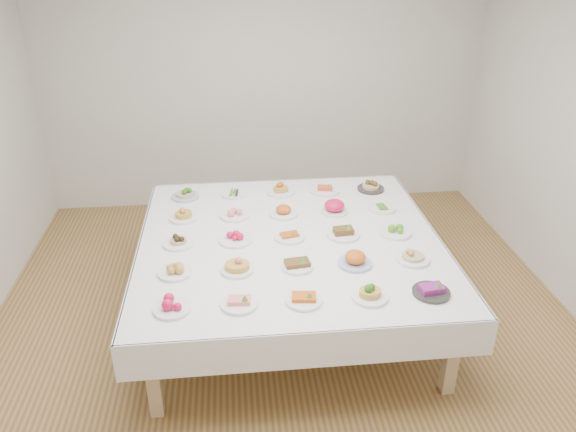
{
  "coord_description": "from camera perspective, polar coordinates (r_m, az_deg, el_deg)",
  "views": [
    {
      "loc": [
        -0.38,
        -3.83,
        2.97
      ],
      "look_at": [
        0.05,
        0.28,
        0.88
      ],
      "focal_mm": 35.0,
      "sensor_mm": 36.0,
      "label": 1
    }
  ],
  "objects": [
    {
      "name": "dish_24",
      "position": [
        5.45,
        8.43,
        3.32
      ],
      "size": [
        0.25,
        0.25,
        0.15
      ],
      "color": "#2D2A28",
      "rests_on": "display_table"
    },
    {
      "name": "dish_6",
      "position": [
        4.12,
        -5.21,
        -4.82
      ],
      "size": [
        0.24,
        0.24,
        0.14
      ],
      "color": "white",
      "rests_on": "display_table"
    },
    {
      "name": "dish_7",
      "position": [
        4.15,
        0.94,
        -4.65
      ],
      "size": [
        0.24,
        0.24,
        0.11
      ],
      "color": "white",
      "rests_on": "display_table"
    },
    {
      "name": "dish_9",
      "position": [
        4.34,
        12.61,
        -3.72
      ],
      "size": [
        0.25,
        0.25,
        0.13
      ],
      "color": "white",
      "rests_on": "display_table"
    },
    {
      "name": "dish_11",
      "position": [
        4.52,
        -5.36,
        -2.09
      ],
      "size": [
        0.27,
        0.27,
        0.1
      ],
      "color": "white",
      "rests_on": "display_table"
    },
    {
      "name": "room_envelope",
      "position": [
        4.01,
        -0.32,
        10.35
      ],
      "size": [
        5.02,
        5.02,
        2.81
      ],
      "color": "#9C7641",
      "rests_on": "ground"
    },
    {
      "name": "dish_8",
      "position": [
        4.21,
        6.85,
        -4.2
      ],
      "size": [
        0.25,
        0.25,
        0.14
      ],
      "color": "#4C66B2",
      "rests_on": "display_table"
    },
    {
      "name": "dish_17",
      "position": [
        4.91,
        -0.46,
        0.7
      ],
      "size": [
        0.25,
        0.25,
        0.13
      ],
      "color": "white",
      "rests_on": "display_table"
    },
    {
      "name": "dish_18",
      "position": [
        4.97,
        4.74,
        1.03
      ],
      "size": [
        0.23,
        0.23,
        0.14
      ],
      "color": "white",
      "rests_on": "display_table"
    },
    {
      "name": "dish_21",
      "position": [
        5.32,
        -5.5,
        2.29
      ],
      "size": [
        0.23,
        0.23,
        0.05
      ],
      "color": "white",
      "rests_on": "display_table"
    },
    {
      "name": "dish_0",
      "position": [
        3.79,
        -11.75,
        -8.66
      ],
      "size": [
        0.26,
        0.26,
        0.12
      ],
      "color": "white",
      "rests_on": "display_table"
    },
    {
      "name": "dish_20",
      "position": [
        5.32,
        -10.41,
        2.54
      ],
      "size": [
        0.27,
        0.27,
        0.15
      ],
      "color": "#4C66B2",
      "rests_on": "display_table"
    },
    {
      "name": "dish_1",
      "position": [
        3.77,
        -4.99,
        -8.42
      ],
      "size": [
        0.25,
        0.25,
        0.11
      ],
      "color": "white",
      "rests_on": "display_table"
    },
    {
      "name": "dish_10",
      "position": [
        4.53,
        -11.09,
        -2.24
      ],
      "size": [
        0.24,
        0.24,
        0.13
      ],
      "color": "white",
      "rests_on": "display_table"
    },
    {
      "name": "display_table",
      "position": [
        4.59,
        0.2,
        -2.97
      ],
      "size": [
        2.44,
        2.44,
        0.75
      ],
      "color": "white",
      "rests_on": "ground"
    },
    {
      "name": "dish_2",
      "position": [
        3.8,
        1.63,
        -8.15
      ],
      "size": [
        0.25,
        0.25,
        0.11
      ],
      "color": "white",
      "rests_on": "display_table"
    },
    {
      "name": "dish_16",
      "position": [
        4.9,
        -5.48,
        0.45
      ],
      "size": [
        0.25,
        0.25,
        0.11
      ],
      "color": "white",
      "rests_on": "display_table"
    },
    {
      "name": "dish_22",
      "position": [
        5.32,
        -0.74,
        2.91
      ],
      "size": [
        0.26,
        0.26,
        0.14
      ],
      "color": "white",
      "rests_on": "display_table"
    },
    {
      "name": "dish_14",
      "position": [
        4.7,
        10.86,
        -1.32
      ],
      "size": [
        0.27,
        0.27,
        0.1
      ],
      "color": "white",
      "rests_on": "display_table"
    },
    {
      "name": "dish_3",
      "position": [
        3.86,
        8.36,
        -7.48
      ],
      "size": [
        0.25,
        0.25,
        0.14
      ],
      "color": "white",
      "rests_on": "display_table"
    },
    {
      "name": "dish_12",
      "position": [
        4.55,
        0.14,
        -1.92
      ],
      "size": [
        0.24,
        0.24,
        0.09
      ],
      "color": "white",
      "rests_on": "display_table"
    },
    {
      "name": "dish_19",
      "position": [
        5.1,
        9.49,
        0.87
      ],
      "size": [
        0.25,
        0.25,
        0.05
      ],
      "color": "white",
      "rests_on": "display_table"
    },
    {
      "name": "dish_4",
      "position": [
        3.99,
        14.38,
        -7.13
      ],
      "size": [
        0.26,
        0.26,
        0.11
      ],
      "color": "#2D2A28",
      "rests_on": "display_table"
    },
    {
      "name": "dish_13",
      "position": [
        4.6,
        5.64,
        -1.43
      ],
      "size": [
        0.27,
        0.27,
        0.12
      ],
      "color": "white",
      "rests_on": "display_table"
    },
    {
      "name": "dish_15",
      "position": [
        4.92,
        -10.58,
        0.34
      ],
      "size": [
        0.24,
        0.24,
        0.14
      ],
      "color": "white",
      "rests_on": "display_table"
    },
    {
      "name": "dish_23",
      "position": [
        5.38,
        3.77,
        2.85
      ],
      "size": [
        0.27,
        0.27,
        0.11
      ],
      "color": "white",
      "rests_on": "display_table"
    },
    {
      "name": "dish_5",
      "position": [
        4.16,
        -11.44,
        -5.23
      ],
      "size": [
        0.25,
        0.25,
        0.11
      ],
      "color": "white",
      "rests_on": "display_table"
    }
  ]
}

